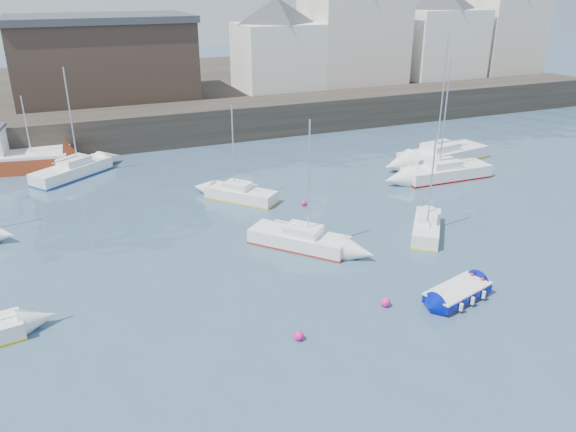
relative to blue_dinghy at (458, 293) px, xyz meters
name	(u,v)px	position (x,y,z in m)	size (l,w,h in m)	color
water	(411,369)	(-4.69, -3.36, -0.35)	(220.00, 220.00, 0.00)	#2D4760
quay_wall	(190,123)	(-4.69, 31.64, 1.15)	(90.00, 5.00, 3.00)	#28231E
land_strip	(154,91)	(-4.69, 49.64, 1.05)	(90.00, 32.00, 2.80)	#28231E
bldg_east_a	(353,25)	(15.31, 38.64, 8.46)	(13.36, 13.36, 11.80)	beige
bldg_east_b	(440,32)	(26.31, 38.14, 7.52)	(11.88, 11.88, 9.95)	white
bldg_east_c	(503,25)	(35.31, 38.14, 8.02)	(11.14, 11.14, 10.95)	beige
bldg_east_d	(277,43)	(6.31, 38.14, 7.01)	(11.14, 11.14, 8.95)	white
warehouse	(103,57)	(-10.69, 39.64, 6.27)	(16.40, 10.40, 7.60)	#3D2D26
blue_dinghy	(458,293)	(0.00, 0.00, 0.00)	(3.57, 2.27, 0.63)	maroon
fishing_boat	(5,157)	(-19.58, 28.18, 0.73)	(8.80, 4.42, 5.57)	maroon
sailboat_b	(299,239)	(-4.41, 7.72, 0.11)	(4.94, 5.25, 7.04)	white
sailboat_c	(427,227)	(2.93, 6.50, 0.10)	(3.86, 4.39, 5.87)	white
sailboat_d	(446,172)	(9.92, 14.05, 0.16)	(6.66, 2.21, 8.46)	white
sailboat_f	(241,194)	(-5.17, 15.58, 0.09)	(4.33, 4.61, 6.24)	white
sailboat_g	(443,155)	(12.28, 17.59, 0.20)	(8.03, 3.68, 9.79)	white
sailboat_h	(72,170)	(-15.08, 24.77, 0.16)	(6.02, 5.21, 7.81)	white
buoy_near	(299,340)	(-7.82, -0.07, -0.35)	(0.41, 0.41, 0.41)	#FF1092
buoy_mid	(385,306)	(-3.27, 0.77, -0.35)	(0.43, 0.43, 0.43)	#FF1092
buoy_far	(304,205)	(-1.72, 13.15, -0.35)	(0.38, 0.38, 0.38)	#FF1092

